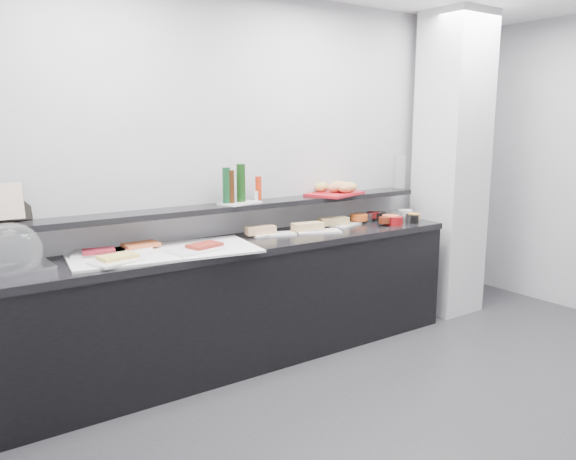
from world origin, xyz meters
TOP-DOWN VIEW (x-y plane):
  - ground at (0.00, 0.00)m, footprint 5.00×5.00m
  - back_wall at (0.00, 2.00)m, footprint 5.00×0.02m
  - column at (1.50, 1.65)m, footprint 0.50×0.50m
  - buffet_cabinet at (-0.70, 1.70)m, footprint 3.60×0.60m
  - counter_top at (-0.70, 1.70)m, footprint 3.62×0.62m
  - wall_shelf at (-0.70, 1.88)m, footprint 3.60×0.25m
  - cloche_base at (-2.20, 1.70)m, footprint 0.48×0.33m
  - cloche_dome at (-2.20, 1.67)m, footprint 0.44×0.35m
  - linen_runner at (-1.27, 1.68)m, footprint 1.27×0.73m
  - platter_meat_a at (-1.65, 1.85)m, footprint 0.38×0.32m
  - food_meat_a at (-1.66, 1.80)m, footprint 0.22×0.17m
  - platter_salmon at (-1.46, 1.86)m, footprint 0.29×0.19m
  - food_salmon at (-1.37, 1.84)m, footprint 0.23×0.16m
  - platter_cheese at (-1.64, 1.54)m, footprint 0.32×0.26m
  - food_cheese at (-1.61, 1.58)m, footprint 0.24×0.17m
  - platter_meat_b at (-1.11, 1.56)m, footprint 0.37×0.27m
  - food_meat_b at (-1.03, 1.58)m, footprint 0.25×0.19m
  - sandwich_plate_left at (-0.36, 1.77)m, footprint 0.35×0.22m
  - sandwich_food_left at (-0.46, 1.80)m, footprint 0.24×0.12m
  - tongs_left at (-0.50, 1.71)m, footprint 0.16×0.04m
  - sandwich_plate_mid at (-0.02, 1.66)m, footprint 0.38×0.26m
  - sandwich_food_mid at (-0.08, 1.72)m, footprint 0.26×0.13m
  - tongs_mid at (-0.05, 1.64)m, footprint 0.16×0.04m
  - sandwich_plate_right at (0.35, 1.76)m, footprint 0.34×0.23m
  - sandwich_food_right at (0.24, 1.79)m, footprint 0.26×0.14m
  - tongs_right at (0.20, 1.72)m, footprint 0.16×0.04m
  - bowl_glass_fruit at (0.61, 1.84)m, footprint 0.20×0.20m
  - fill_glass_fruit at (0.54, 1.81)m, footprint 0.18×0.18m
  - bowl_black_jam at (0.77, 1.81)m, footprint 0.15×0.15m
  - fill_black_jam at (0.73, 1.83)m, footprint 0.15×0.15m
  - bowl_glass_cream at (0.96, 1.77)m, footprint 0.20×0.20m
  - fill_glass_cream at (1.05, 1.76)m, footprint 0.14×0.14m
  - bowl_red_jam at (0.71, 1.56)m, footprint 0.16×0.16m
  - fill_red_jam at (0.61, 1.58)m, footprint 0.11×0.11m
  - bowl_glass_salmon at (0.91, 1.59)m, footprint 0.19×0.19m
  - fill_glass_salmon at (0.73, 1.62)m, footprint 0.17×0.17m
  - bowl_black_fruit at (0.91, 1.55)m, footprint 0.14×0.14m
  - fill_black_fruit at (0.95, 1.58)m, footprint 0.13×0.13m
  - framed_print at (-2.12, 1.99)m, footprint 0.25×0.12m
  - print_art at (-2.14, 1.94)m, footprint 0.18×0.05m
  - condiment_tray at (-0.60, 1.86)m, footprint 0.33×0.25m
  - bottle_green_a at (-0.71, 1.87)m, footprint 0.07×0.07m
  - bottle_brown at (-0.67, 1.86)m, footprint 0.07×0.07m
  - bottle_green_b at (-0.58, 1.88)m, footprint 0.07×0.07m
  - bottle_hot at (-0.42, 1.89)m, footprint 0.05×0.05m
  - shaker_salt at (-0.43, 1.89)m, footprint 0.03×0.03m
  - shaker_pepper at (-0.45, 1.87)m, footprint 0.03×0.03m
  - bread_tray at (0.31, 1.86)m, footprint 0.54×0.46m
  - bread_roll_nw at (0.24, 1.96)m, footprint 0.13×0.09m
  - bread_roll_n at (0.41, 1.95)m, footprint 0.15×0.12m
  - bread_roll_ne at (0.42, 1.94)m, footprint 0.16×0.12m
  - bread_roll_sw at (0.37, 1.79)m, footprint 0.18×0.14m
  - bread_roll_s at (0.42, 1.81)m, footprint 0.16×0.10m
  - bread_roll_se at (0.44, 1.83)m, footprint 0.15×0.10m
  - bread_roll_midw at (0.31, 1.87)m, footprint 0.15×0.10m
  - bread_roll_mide at (0.42, 1.86)m, footprint 0.14×0.10m
  - carafe at (1.07, 1.88)m, footprint 0.12×0.12m

SIDE VIEW (x-z plane):
  - ground at x=0.00m, z-range 0.00..0.00m
  - buffet_cabinet at x=-0.70m, z-range 0.00..0.85m
  - counter_top at x=-0.70m, z-range 0.85..0.90m
  - linen_runner at x=-1.27m, z-range 0.90..0.91m
  - sandwich_plate_left at x=-0.36m, z-range 0.90..0.91m
  - sandwich_plate_mid at x=-0.02m, z-range 0.90..0.91m
  - sandwich_plate_right at x=0.35m, z-range 0.90..0.91m
  - tongs_left at x=-0.50m, z-range 0.92..0.92m
  - tongs_mid at x=-0.05m, z-range 0.91..0.92m
  - tongs_right at x=0.20m, z-range 0.92..0.92m
  - cloche_base at x=-2.20m, z-range 0.90..0.94m
  - platter_meat_a at x=-1.65m, z-range 0.92..0.93m
  - platter_salmon at x=-1.46m, z-range 0.92..0.93m
  - platter_cheese at x=-1.64m, z-range 0.92..0.93m
  - platter_meat_b at x=-1.11m, z-range 0.92..0.93m
  - bowl_glass_fruit at x=0.61m, z-range 0.90..0.97m
  - bowl_black_jam at x=0.77m, z-range 0.90..0.97m
  - bowl_glass_cream at x=0.96m, z-range 0.90..0.97m
  - bowl_red_jam at x=0.71m, z-range 0.90..0.97m
  - bowl_glass_salmon at x=0.91m, z-range 0.90..0.97m
  - bowl_black_fruit at x=0.91m, z-range 0.90..0.97m
  - food_meat_a at x=-1.66m, z-range 0.93..0.95m
  - food_salmon at x=-1.37m, z-range 0.93..0.95m
  - food_cheese at x=-1.61m, z-range 0.93..0.95m
  - food_meat_b at x=-1.03m, z-range 0.93..0.95m
  - sandwich_food_left at x=-0.46m, z-range 0.91..0.97m
  - sandwich_food_mid at x=-0.08m, z-range 0.91..0.97m
  - sandwich_food_right at x=0.24m, z-range 0.91..0.97m
  - fill_glass_fruit at x=0.54m, z-range 0.92..0.97m
  - fill_black_jam at x=0.73m, z-range 0.92..0.97m
  - fill_glass_cream at x=1.05m, z-range 0.92..0.97m
  - fill_red_jam at x=0.61m, z-range 0.92..0.97m
  - fill_glass_salmon at x=0.73m, z-range 0.92..0.97m
  - fill_black_fruit at x=0.95m, z-range 0.92..0.97m
  - cloche_dome at x=-2.20m, z-range 0.86..1.20m
  - wall_shelf at x=-0.70m, z-range 1.11..1.15m
  - condiment_tray at x=-0.60m, z-range 1.15..1.16m
  - bread_tray at x=0.31m, z-range 1.15..1.17m
  - shaker_salt at x=-0.43m, z-range 1.16..1.23m
  - shaker_pepper at x=-0.45m, z-range 1.16..1.23m
  - bread_roll_nw at x=0.24m, z-range 1.17..1.25m
  - bread_roll_n at x=0.41m, z-range 1.17..1.25m
  - bread_roll_ne at x=0.42m, z-range 1.17..1.25m
  - bread_roll_sw at x=0.37m, z-range 1.17..1.25m
  - bread_roll_s at x=0.42m, z-range 1.17..1.25m
  - bread_roll_se at x=0.44m, z-range 1.17..1.25m
  - bread_roll_midw at x=0.31m, z-range 1.17..1.25m
  - bread_roll_mide at x=0.42m, z-range 1.17..1.25m
  - bottle_hot at x=-0.42m, z-range 1.16..1.34m
  - framed_print at x=-2.12m, z-range 1.15..1.41m
  - print_art at x=-2.14m, z-range 1.17..1.39m
  - bottle_brown at x=-0.67m, z-range 1.16..1.40m
  - bottle_green_a at x=-0.71m, z-range 1.16..1.42m
  - carafe at x=1.07m, z-range 1.15..1.45m
  - bottle_green_b at x=-0.58m, z-range 1.16..1.44m
  - back_wall at x=0.00m, z-range 0.00..2.70m
  - column at x=1.50m, z-range 0.00..2.70m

